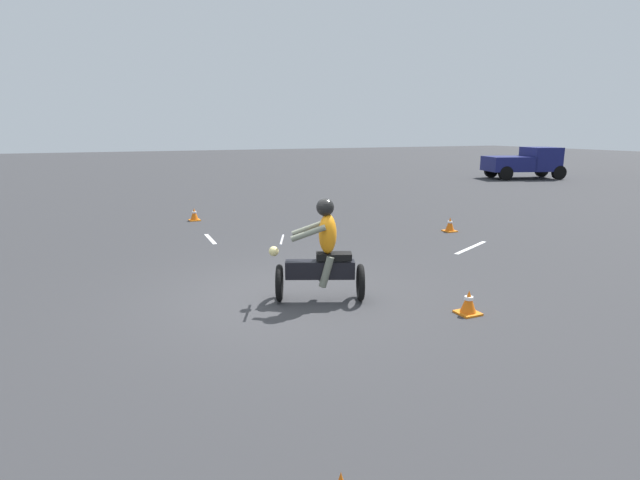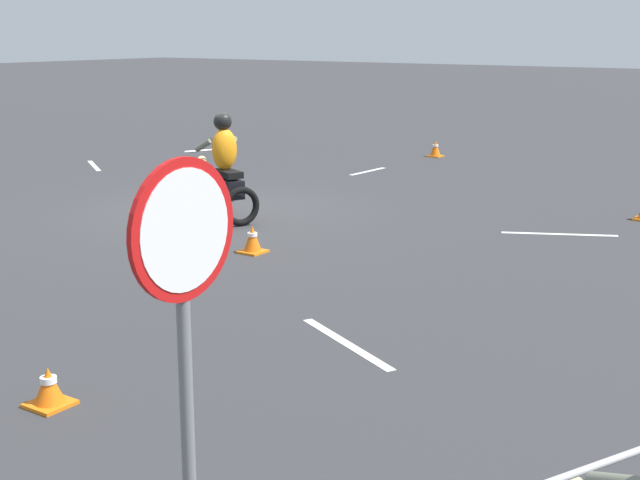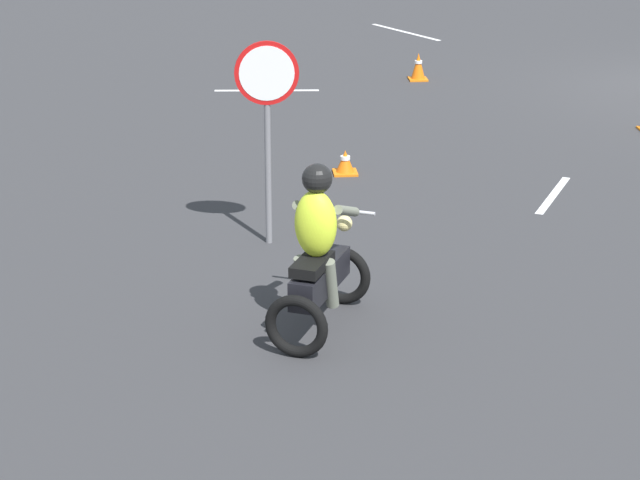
{
  "view_description": "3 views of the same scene",
  "coord_description": "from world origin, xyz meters",
  "px_view_note": "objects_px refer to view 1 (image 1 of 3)",
  "views": [
    {
      "loc": [
        7.28,
        -2.69,
        2.7
      ],
      "look_at": [
        0.31,
        0.43,
        1.0
      ],
      "focal_mm": 28.0,
      "sensor_mm": 36.0,
      "label": 1
    },
    {
      "loc": [
        10.66,
        9.45,
        2.87
      ],
      "look_at": [
        3.79,
        4.69,
        0.9
      ],
      "focal_mm": 50.0,
      "sensor_mm": 36.0,
      "label": 2
    },
    {
      "loc": [
        8.15,
        19.76,
        4.9
      ],
      "look_at": [
        7.26,
        8.95,
        0.9
      ],
      "focal_mm": 70.0,
      "sensor_mm": 36.0,
      "label": 3
    }
  ],
  "objects_px": {
    "traffic_cone_mid_left": "(450,225)",
    "traffic_cone_far_right": "(469,303)",
    "motorcycle_rider_foreground": "(322,257)",
    "pickup_truck": "(525,162)",
    "traffic_cone_near_right": "(194,215)"
  },
  "relations": [
    {
      "from": "traffic_cone_mid_left",
      "to": "traffic_cone_far_right",
      "type": "height_order",
      "value": "traffic_cone_mid_left"
    },
    {
      "from": "motorcycle_rider_foreground",
      "to": "traffic_cone_mid_left",
      "type": "height_order",
      "value": "motorcycle_rider_foreground"
    },
    {
      "from": "pickup_truck",
      "to": "motorcycle_rider_foreground",
      "type": "bearing_deg",
      "value": -36.62
    },
    {
      "from": "pickup_truck",
      "to": "traffic_cone_far_right",
      "type": "distance_m",
      "value": 23.08
    },
    {
      "from": "pickup_truck",
      "to": "traffic_cone_near_right",
      "type": "distance_m",
      "value": 20.28
    },
    {
      "from": "motorcycle_rider_foreground",
      "to": "pickup_truck",
      "type": "xyz_separation_m",
      "value": [
        -14.03,
        18.85,
        0.2
      ]
    },
    {
      "from": "pickup_truck",
      "to": "traffic_cone_far_right",
      "type": "bearing_deg",
      "value": -31.16
    },
    {
      "from": "traffic_cone_near_right",
      "to": "traffic_cone_mid_left",
      "type": "height_order",
      "value": "traffic_cone_mid_left"
    },
    {
      "from": "motorcycle_rider_foreground",
      "to": "traffic_cone_far_right",
      "type": "bearing_deg",
      "value": -106.18
    },
    {
      "from": "traffic_cone_near_right",
      "to": "traffic_cone_mid_left",
      "type": "xyz_separation_m",
      "value": [
        4.5,
        5.99,
        0.0
      ]
    },
    {
      "from": "pickup_truck",
      "to": "traffic_cone_near_right",
      "type": "relative_size",
      "value": 11.87
    },
    {
      "from": "pickup_truck",
      "to": "traffic_cone_mid_left",
      "type": "height_order",
      "value": "pickup_truck"
    },
    {
      "from": "traffic_cone_mid_left",
      "to": "traffic_cone_far_right",
      "type": "xyz_separation_m",
      "value": [
        5.1,
        -3.7,
        -0.01
      ]
    },
    {
      "from": "traffic_cone_mid_left",
      "to": "motorcycle_rider_foreground",
      "type": "bearing_deg",
      "value": -56.12
    },
    {
      "from": "traffic_cone_mid_left",
      "to": "traffic_cone_far_right",
      "type": "relative_size",
      "value": 1.05
    }
  ]
}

